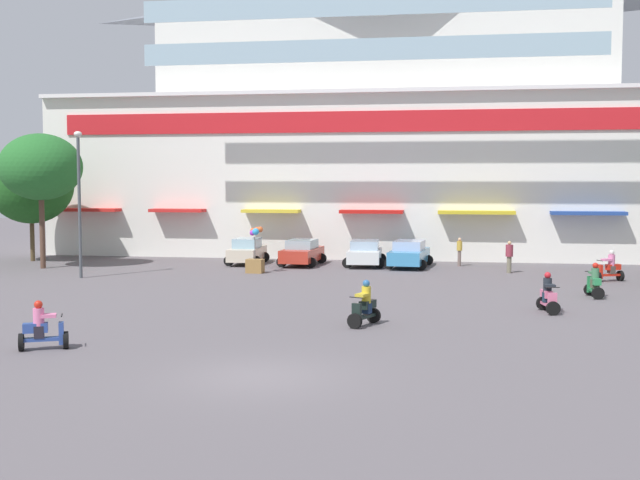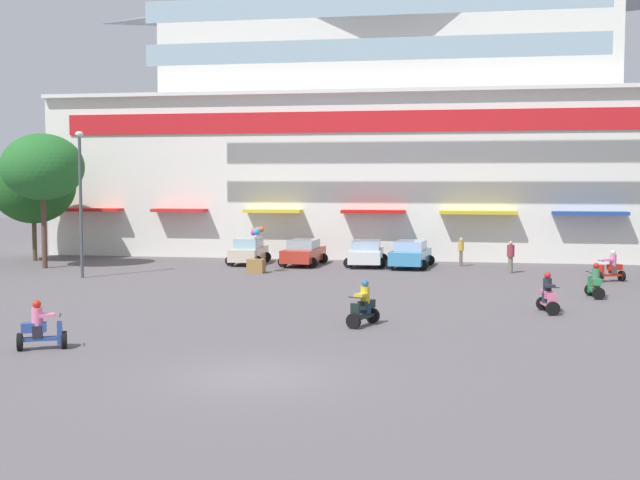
{
  "view_description": "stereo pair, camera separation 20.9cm",
  "coord_description": "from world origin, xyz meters",
  "px_view_note": "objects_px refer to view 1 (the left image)",
  "views": [
    {
      "loc": [
        4.87,
        -19.74,
        5.03
      ],
      "look_at": [
        -0.69,
        13.52,
        2.49
      ],
      "focal_mm": 45.31,
      "sensor_mm": 36.0,
      "label": 1
    },
    {
      "loc": [
        5.08,
        -19.7,
        5.03
      ],
      "look_at": [
        -0.69,
        13.52,
        2.49
      ],
      "focal_mm": 45.31,
      "sensor_mm": 36.0,
      "label": 2
    }
  ],
  "objects_px": {
    "parked_car_0": "(247,251)",
    "scooter_rider_0": "(610,268)",
    "parked_car_1": "(302,252)",
    "plaza_tree_2": "(31,185)",
    "scooter_rider_4": "(594,283)",
    "scooter_rider_3": "(42,330)",
    "streetlamp_near": "(79,194)",
    "scooter_rider_1": "(548,296)",
    "pedestrian_1": "(509,255)",
    "parked_car_2": "(365,253)",
    "parked_car_3": "(409,254)",
    "scooter_rider_2": "(365,307)",
    "pedestrian_0": "(459,250)",
    "balloon_vendor_cart": "(255,256)",
    "plaza_tree_0": "(41,167)"
  },
  "relations": [
    {
      "from": "parked_car_1",
      "to": "pedestrian_0",
      "type": "relative_size",
      "value": 2.59
    },
    {
      "from": "scooter_rider_3",
      "to": "streetlamp_near",
      "type": "xyz_separation_m",
      "value": [
        -6.85,
        16.53,
        3.7
      ]
    },
    {
      "from": "parked_car_1",
      "to": "scooter_rider_2",
      "type": "height_order",
      "value": "scooter_rider_2"
    },
    {
      "from": "pedestrian_1",
      "to": "streetlamp_near",
      "type": "relative_size",
      "value": 0.23
    },
    {
      "from": "scooter_rider_3",
      "to": "streetlamp_near",
      "type": "bearing_deg",
      "value": 112.51
    },
    {
      "from": "parked_car_0",
      "to": "scooter_rider_4",
      "type": "distance_m",
      "value": 21.08
    },
    {
      "from": "plaza_tree_2",
      "to": "parked_car_1",
      "type": "bearing_deg",
      "value": 1.01
    },
    {
      "from": "scooter_rider_3",
      "to": "pedestrian_0",
      "type": "height_order",
      "value": "pedestrian_0"
    },
    {
      "from": "parked_car_0",
      "to": "scooter_rider_0",
      "type": "relative_size",
      "value": 2.63
    },
    {
      "from": "parked_car_2",
      "to": "scooter_rider_0",
      "type": "bearing_deg",
      "value": -22.32
    },
    {
      "from": "scooter_rider_2",
      "to": "parked_car_2",
      "type": "bearing_deg",
      "value": 96.31
    },
    {
      "from": "scooter_rider_3",
      "to": "balloon_vendor_cart",
      "type": "bearing_deg",
      "value": 85.97
    },
    {
      "from": "scooter_rider_0",
      "to": "streetlamp_near",
      "type": "relative_size",
      "value": 0.21
    },
    {
      "from": "scooter_rider_1",
      "to": "scooter_rider_3",
      "type": "height_order",
      "value": "scooter_rider_1"
    },
    {
      "from": "scooter_rider_4",
      "to": "pedestrian_1",
      "type": "height_order",
      "value": "pedestrian_1"
    },
    {
      "from": "parked_car_3",
      "to": "scooter_rider_4",
      "type": "relative_size",
      "value": 3.03
    },
    {
      "from": "plaza_tree_2",
      "to": "streetlamp_near",
      "type": "bearing_deg",
      "value": -47.79
    },
    {
      "from": "plaza_tree_0",
      "to": "scooter_rider_2",
      "type": "height_order",
      "value": "plaza_tree_0"
    },
    {
      "from": "plaza_tree_0",
      "to": "parked_car_3",
      "type": "bearing_deg",
      "value": 10.92
    },
    {
      "from": "balloon_vendor_cart",
      "to": "scooter_rider_2",
      "type": "bearing_deg",
      "value": -62.7
    },
    {
      "from": "plaza_tree_0",
      "to": "parked_car_1",
      "type": "height_order",
      "value": "plaza_tree_0"
    },
    {
      "from": "streetlamp_near",
      "to": "pedestrian_1",
      "type": "bearing_deg",
      "value": 14.99
    },
    {
      "from": "parked_car_2",
      "to": "balloon_vendor_cart",
      "type": "distance_m",
      "value": 7.12
    },
    {
      "from": "parked_car_1",
      "to": "balloon_vendor_cart",
      "type": "bearing_deg",
      "value": -112.14
    },
    {
      "from": "parked_car_1",
      "to": "scooter_rider_0",
      "type": "xyz_separation_m",
      "value": [
        16.37,
        -4.87,
        -0.12
      ]
    },
    {
      "from": "parked_car_2",
      "to": "scooter_rider_3",
      "type": "bearing_deg",
      "value": -105.42
    },
    {
      "from": "plaza_tree_2",
      "to": "scooter_rider_4",
      "type": "xyz_separation_m",
      "value": [
        31.56,
        -10.39,
        -4.07
      ]
    },
    {
      "from": "pedestrian_1",
      "to": "streetlamp_near",
      "type": "distance_m",
      "value": 22.74
    },
    {
      "from": "pedestrian_1",
      "to": "scooter_rider_3",
      "type": "bearing_deg",
      "value": -123.66
    },
    {
      "from": "scooter_rider_1",
      "to": "pedestrian_1",
      "type": "relative_size",
      "value": 0.89
    },
    {
      "from": "parked_car_2",
      "to": "pedestrian_0",
      "type": "xyz_separation_m",
      "value": [
        5.44,
        0.67,
        0.2
      ]
    },
    {
      "from": "parked_car_0",
      "to": "scooter_rider_2",
      "type": "bearing_deg",
      "value": -64.36
    },
    {
      "from": "plaza_tree_2",
      "to": "scooter_rider_3",
      "type": "xyz_separation_m",
      "value": [
        13.7,
        -24.08,
        -4.09
      ]
    },
    {
      "from": "scooter_rider_3",
      "to": "scooter_rider_2",
      "type": "bearing_deg",
      "value": 31.61
    },
    {
      "from": "pedestrian_0",
      "to": "streetlamp_near",
      "type": "distance_m",
      "value": 21.33
    },
    {
      "from": "scooter_rider_3",
      "to": "scooter_rider_1",
      "type": "bearing_deg",
      "value": 31.17
    },
    {
      "from": "parked_car_3",
      "to": "pedestrian_1",
      "type": "relative_size",
      "value": 2.64
    },
    {
      "from": "scooter_rider_2",
      "to": "scooter_rider_3",
      "type": "distance_m",
      "value": 10.5
    },
    {
      "from": "scooter_rider_1",
      "to": "scooter_rider_4",
      "type": "height_order",
      "value": "scooter_rider_1"
    },
    {
      "from": "scooter_rider_0",
      "to": "scooter_rider_2",
      "type": "bearing_deg",
      "value": -127.09
    },
    {
      "from": "plaza_tree_0",
      "to": "parked_car_0",
      "type": "xyz_separation_m",
      "value": [
        10.8,
        4.21,
        -4.94
      ]
    },
    {
      "from": "pedestrian_0",
      "to": "pedestrian_1",
      "type": "xyz_separation_m",
      "value": [
        2.62,
        -3.05,
        0.02
      ]
    },
    {
      "from": "parked_car_1",
      "to": "plaza_tree_2",
      "type": "bearing_deg",
      "value": -178.99
    },
    {
      "from": "parked_car_0",
      "to": "parked_car_1",
      "type": "relative_size",
      "value": 0.96
    },
    {
      "from": "plaza_tree_0",
      "to": "parked_car_1",
      "type": "relative_size",
      "value": 1.77
    },
    {
      "from": "plaza_tree_2",
      "to": "scooter_rider_4",
      "type": "distance_m",
      "value": 33.47
    },
    {
      "from": "parked_car_3",
      "to": "scooter_rider_0",
      "type": "bearing_deg",
      "value": -25.34
    },
    {
      "from": "pedestrian_0",
      "to": "scooter_rider_0",
      "type": "bearing_deg",
      "value": -38.98
    },
    {
      "from": "parked_car_2",
      "to": "balloon_vendor_cart",
      "type": "relative_size",
      "value": 1.8
    },
    {
      "from": "parked_car_0",
      "to": "parked_car_2",
      "type": "xyz_separation_m",
      "value": [
        7.02,
        0.16,
        -0.01
      ]
    }
  ]
}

